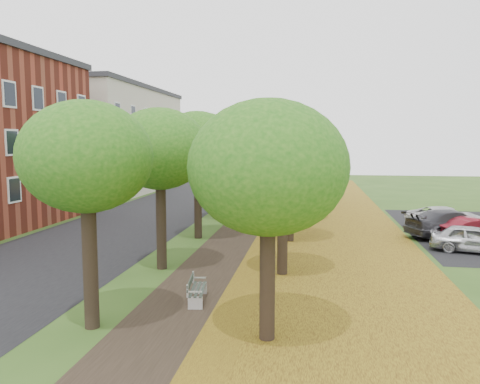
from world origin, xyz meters
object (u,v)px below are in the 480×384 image
at_px(car_red, 478,230).
at_px(car_grey, 452,224).
at_px(bench, 196,289).
at_px(car_silver, 473,239).
at_px(car_white, 448,218).

distance_m(car_red, car_grey, 1.46).
xyz_separation_m(bench, car_grey, (10.90, 11.74, 0.34)).
bearing_deg(car_grey, bench, 113.85).
bearing_deg(bench, car_silver, -60.22).
bearing_deg(car_red, bench, 114.09).
bearing_deg(car_grey, car_red, -164.09).
distance_m(car_red, car_white, 3.57).
xyz_separation_m(bench, car_white, (11.38, 14.16, 0.26)).
height_order(bench, car_silver, car_silver).
height_order(car_silver, car_white, car_white).
height_order(bench, car_red, car_red).
relative_size(car_silver, car_white, 0.79).
bearing_deg(car_white, car_grey, 165.43).
relative_size(bench, car_red, 0.43).
relative_size(car_grey, car_white, 1.08).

